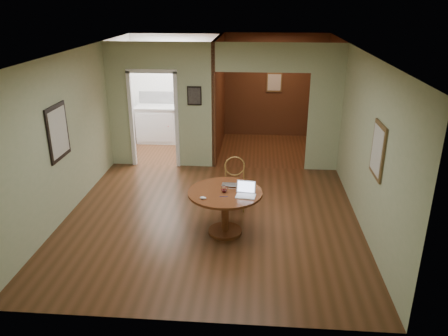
# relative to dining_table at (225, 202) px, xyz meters

# --- Properties ---
(floor) EXTENTS (5.00, 5.00, 0.00)m
(floor) POSITION_rel_dining_table_xyz_m (-0.27, 0.40, -0.54)
(floor) COLOR #442813
(floor) RESTS_ON ground
(room_shell) EXTENTS (5.20, 7.50, 5.00)m
(room_shell) POSITION_rel_dining_table_xyz_m (-0.74, 3.50, 0.75)
(room_shell) COLOR white
(room_shell) RESTS_ON ground
(dining_table) EXTENTS (1.16, 1.16, 0.73)m
(dining_table) POSITION_rel_dining_table_xyz_m (0.00, 0.00, 0.00)
(dining_table) COLOR brown
(dining_table) RESTS_ON ground
(chair) EXTENTS (0.45, 0.45, 0.94)m
(chair) POSITION_rel_dining_table_xyz_m (0.10, 0.91, -0.01)
(chair) COLOR olive
(chair) RESTS_ON ground
(open_laptop) EXTENTS (0.32, 0.29, 0.21)m
(open_laptop) POSITION_rel_dining_table_xyz_m (0.33, -0.10, 0.25)
(open_laptop) COLOR silver
(open_laptop) RESTS_ON dining_table
(closed_laptop) EXTENTS (0.37, 0.25, 0.03)m
(closed_laptop) POSITION_rel_dining_table_xyz_m (0.11, 0.17, 0.20)
(closed_laptop) COLOR #B1B1B6
(closed_laptop) RESTS_ON dining_table
(mouse) EXTENTS (0.11, 0.07, 0.04)m
(mouse) POSITION_rel_dining_table_xyz_m (-0.31, -0.30, 0.21)
(mouse) COLOR silver
(mouse) RESTS_ON dining_table
(wine_glass) EXTENTS (0.10, 0.10, 0.11)m
(wine_glass) POSITION_rel_dining_table_xyz_m (-0.01, -0.03, 0.24)
(wine_glass) COLOR white
(wine_glass) RESTS_ON dining_table
(pen) EXTENTS (0.12, 0.02, 0.01)m
(pen) POSITION_rel_dining_table_xyz_m (-0.00, -0.19, 0.19)
(pen) COLOR navy
(pen) RESTS_ON dining_table
(kitchen_cabinet) EXTENTS (2.06, 0.60, 0.94)m
(kitchen_cabinet) POSITION_rel_dining_table_xyz_m (-1.62, 4.60, -0.07)
(kitchen_cabinet) COLOR white
(kitchen_cabinet) RESTS_ON ground
(grocery_bag) EXTENTS (0.35, 0.32, 0.30)m
(grocery_bag) POSITION_rel_dining_table_xyz_m (-1.06, 4.60, 0.55)
(grocery_bag) COLOR beige
(grocery_bag) RESTS_ON kitchen_cabinet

